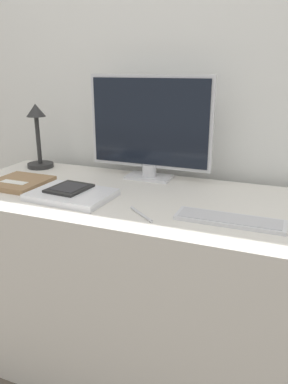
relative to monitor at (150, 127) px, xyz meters
name	(u,v)px	position (x,y,z in m)	size (l,w,h in m)	color
wall_back	(180,69)	(0.07, 0.16, 0.23)	(3.60, 0.05, 2.40)	silver
desk	(145,284)	(0.07, -0.23, -0.60)	(1.56, 0.63, 0.75)	silver
monitor	(150,127)	(0.00, 0.00, 0.00)	(0.53, 0.11, 0.43)	silver
keyboard	(230,220)	(0.40, -0.36, -0.21)	(0.34, 0.10, 0.01)	silver
laptop	(72,195)	(-0.17, -0.34, -0.21)	(0.31, 0.23, 0.02)	silver
ereader	(69,188)	(-0.20, -0.32, -0.19)	(0.14, 0.16, 0.01)	black
desk_lamp	(38,134)	(-0.55, -0.02, -0.06)	(0.12, 0.12, 0.30)	#282828
notebook	(20,182)	(-0.46, -0.29, -0.21)	(0.21, 0.22, 0.02)	#93704C
pen	(141,214)	(0.13, -0.41, -0.22)	(0.11, 0.10, 0.01)	silver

